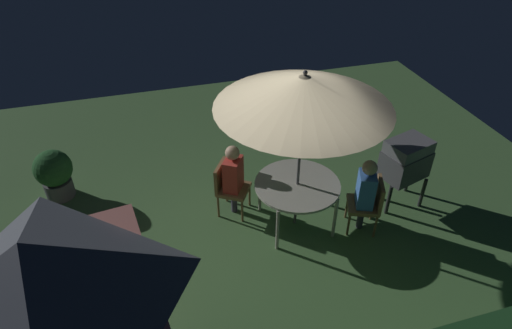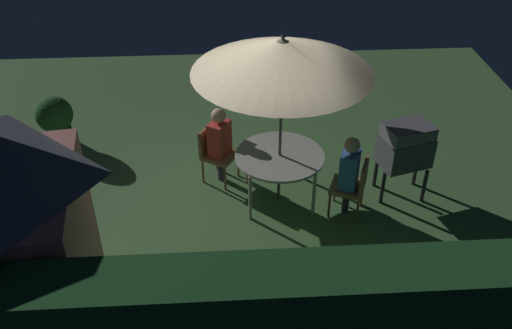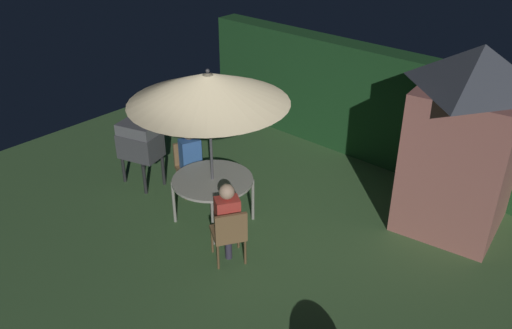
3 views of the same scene
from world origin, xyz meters
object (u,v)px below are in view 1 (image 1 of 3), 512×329
patio_umbrella (304,91)px  chair_far_side (369,202)px  chair_near_shed (228,185)px  bbq_grill (406,160)px  potted_plant_by_shed (54,173)px  patio_table (297,187)px  person_in_red (233,173)px  person_in_blue (366,188)px

patio_umbrella → chair_far_side: 2.09m
patio_umbrella → chair_near_shed: 2.09m
bbq_grill → chair_near_shed: 2.82m
potted_plant_by_shed → patio_table: bearing=154.3°
chair_near_shed → potted_plant_by_shed: size_ratio=1.01×
patio_table → bbq_grill: (-1.82, -0.01, 0.12)m
bbq_grill → potted_plant_by_shed: bearing=-17.6°
patio_umbrella → potted_plant_by_shed: 4.40m
bbq_grill → patio_table: bearing=0.4°
chair_near_shed → chair_far_side: size_ratio=1.00×
patio_table → person_in_red: (0.86, -0.54, 0.06)m
bbq_grill → person_in_red: size_ratio=0.95×
patio_table → patio_umbrella: (-0.00, 0.00, 1.58)m
patio_umbrella → potted_plant_by_shed: bearing=-25.7°
potted_plant_by_shed → person_in_blue: bearing=155.1°
patio_table → person_in_blue: 1.01m
chair_far_side → person_in_blue: bearing=-21.8°
potted_plant_by_shed → person_in_red: size_ratio=0.71×
chair_far_side → potted_plant_by_shed: 5.10m
chair_near_shed → chair_far_side: (-1.94, 0.99, 0.00)m
patio_umbrella → chair_far_side: (-1.01, 0.40, -1.78)m
chair_far_side → potted_plant_by_shed: size_ratio=1.01×
person_in_blue → patio_table: bearing=-21.8°
potted_plant_by_shed → person_in_blue: person_in_blue is taller
chair_near_shed → potted_plant_by_shed: (2.68, -1.15, -0.04)m
person_in_red → person_in_blue: same height
patio_umbrella → bbq_grill: (-1.82, -0.01, -1.45)m
bbq_grill → person_in_blue: (0.88, 0.38, -0.06)m
patio_table → patio_umbrella: patio_umbrella is taller
patio_table → chair_near_shed: 1.11m
patio_table → person_in_red: 1.01m
person_in_red → potted_plant_by_shed: bearing=-23.5°
potted_plant_by_shed → person_in_red: bearing=156.5°
chair_near_shed → chair_far_side: bearing=153.1°
chair_far_side → person_in_blue: (0.08, -0.03, 0.26)m
bbq_grill → potted_plant_by_shed: bbq_grill is taller
patio_umbrella → person_in_blue: patio_umbrella is taller
chair_near_shed → person_in_red: size_ratio=0.71×
chair_far_side → person_in_red: (1.87, -0.94, 0.26)m
patio_table → bbq_grill: 1.82m
patio_umbrella → bbq_grill: size_ratio=2.16×
patio_table → potted_plant_by_shed: size_ratio=1.44×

